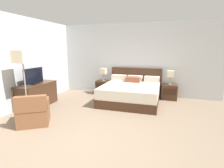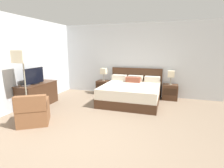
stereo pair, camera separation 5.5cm
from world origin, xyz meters
The scene contains 13 objects.
ground_plane centered at (0.00, 0.00, 0.00)m, with size 11.93×11.93×0.00m, color #84705B.
wall_back centered at (0.00, 4.01, 1.37)m, with size 6.64×0.06×2.74m, color silver.
wall_left centered at (-2.75, 1.69, 1.37)m, with size 0.06×5.78×2.74m, color silver.
bed centered at (0.29, 2.99, 0.33)m, with size 1.92×2.00×1.06m.
nightstand_left centered at (-0.96, 3.69, 0.27)m, with size 0.52×0.45×0.54m.
nightstand_right centered at (1.55, 3.69, 0.27)m, with size 0.52×0.45×0.54m.
table_lamp_left centered at (-0.96, 3.69, 0.91)m, with size 0.22×0.22×0.49m.
table_lamp_right centered at (1.55, 3.69, 0.91)m, with size 0.22×0.22×0.49m.
dresser centered at (-2.42, 1.65, 0.38)m, with size 0.55×1.35×0.73m.
tv centered at (-2.42, 1.57, 0.97)m, with size 0.18×0.78×0.49m.
book_red_cover centered at (-2.44, 1.23, 0.75)m, with size 0.18×0.19×0.03m, color #383333.
armchair_by_window centered at (-1.58, 0.51, 0.28)m, with size 0.94×0.95×0.76m.
floor_lamp centered at (-2.14, 0.91, 1.51)m, with size 0.38×0.38×1.75m.
Camera 2 is at (1.45, -2.69, 1.80)m, focal length 28.00 mm.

